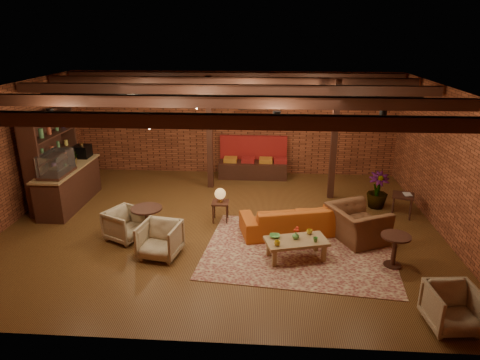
# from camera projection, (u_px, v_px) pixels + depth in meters

# --- Properties ---
(floor) EXTENTS (10.00, 10.00, 0.00)m
(floor) POSITION_uv_depth(u_px,v_px,m) (222.00, 225.00, 10.13)
(floor) COLOR #3C1F0F
(floor) RESTS_ON ground
(ceiling) EXTENTS (10.00, 8.00, 0.02)m
(ceiling) POSITION_uv_depth(u_px,v_px,m) (219.00, 89.00, 9.06)
(ceiling) COLOR black
(ceiling) RESTS_ON wall_back
(wall_back) EXTENTS (10.00, 0.02, 3.20)m
(wall_back) POSITION_uv_depth(u_px,v_px,m) (235.00, 124.00, 13.36)
(wall_back) COLOR brown
(wall_back) RESTS_ON ground
(wall_front) EXTENTS (10.00, 0.02, 3.20)m
(wall_front) POSITION_uv_depth(u_px,v_px,m) (189.00, 246.00, 5.83)
(wall_front) COLOR brown
(wall_front) RESTS_ON ground
(wall_left) EXTENTS (0.02, 8.00, 3.20)m
(wall_left) POSITION_uv_depth(u_px,v_px,m) (7.00, 157.00, 9.91)
(wall_left) COLOR brown
(wall_left) RESTS_ON ground
(wall_right) EXTENTS (0.02, 8.00, 3.20)m
(wall_right) POSITION_uv_depth(u_px,v_px,m) (449.00, 165.00, 9.28)
(wall_right) COLOR brown
(wall_right) RESTS_ON ground
(ceiling_beams) EXTENTS (9.80, 6.40, 0.22)m
(ceiling_beams) POSITION_uv_depth(u_px,v_px,m) (220.00, 94.00, 9.10)
(ceiling_beams) COLOR #321810
(ceiling_beams) RESTS_ON ceiling
(ceiling_pipe) EXTENTS (9.60, 0.12, 0.12)m
(ceiling_pipe) POSITION_uv_depth(u_px,v_px,m) (227.00, 94.00, 10.68)
(ceiling_pipe) COLOR black
(ceiling_pipe) RESTS_ON ceiling
(post_left) EXTENTS (0.16, 0.16, 3.20)m
(post_left) POSITION_uv_depth(u_px,v_px,m) (210.00, 134.00, 12.08)
(post_left) COLOR #321810
(post_left) RESTS_ON ground
(post_right) EXTENTS (0.16, 0.16, 3.20)m
(post_right) POSITION_uv_depth(u_px,v_px,m) (334.00, 141.00, 11.30)
(post_right) COLOR #321810
(post_right) RESTS_ON ground
(service_counter) EXTENTS (0.80, 2.50, 1.60)m
(service_counter) POSITION_uv_depth(u_px,v_px,m) (68.00, 176.00, 11.06)
(service_counter) COLOR #321810
(service_counter) RESTS_ON ground
(plant_counter) EXTENTS (0.35, 0.39, 0.30)m
(plant_counter) POSITION_uv_depth(u_px,v_px,m) (73.00, 158.00, 11.10)
(plant_counter) COLOR #337F33
(plant_counter) RESTS_ON service_counter
(shelving_hutch) EXTENTS (0.52, 2.00, 2.40)m
(shelving_hutch) POSITION_uv_depth(u_px,v_px,m) (53.00, 160.00, 11.05)
(shelving_hutch) COLOR #321810
(shelving_hutch) RESTS_ON ground
(banquette) EXTENTS (2.10, 0.70, 1.00)m
(banquette) POSITION_uv_depth(u_px,v_px,m) (253.00, 162.00, 13.26)
(banquette) COLOR maroon
(banquette) RESTS_ON ground
(service_sign) EXTENTS (0.86, 0.06, 0.30)m
(service_sign) POSITION_uv_depth(u_px,v_px,m) (253.00, 105.00, 12.22)
(service_sign) COLOR #FF3D19
(service_sign) RESTS_ON ceiling
(ceiling_spotlights) EXTENTS (6.40, 4.40, 0.28)m
(ceiling_spotlights) POSITION_uv_depth(u_px,v_px,m) (220.00, 105.00, 9.17)
(ceiling_spotlights) COLOR black
(ceiling_spotlights) RESTS_ON ceiling
(rug) EXTENTS (4.16, 3.35, 0.01)m
(rug) POSITION_uv_depth(u_px,v_px,m) (299.00, 250.00, 8.97)
(rug) COLOR maroon
(rug) RESTS_ON floor
(sofa) EXTENTS (2.45, 1.43, 0.67)m
(sofa) POSITION_uv_depth(u_px,v_px,m) (292.00, 219.00, 9.66)
(sofa) COLOR #AE4D18
(sofa) RESTS_ON floor
(coffee_table) EXTENTS (1.35, 0.91, 0.67)m
(coffee_table) POSITION_uv_depth(u_px,v_px,m) (296.00, 242.00, 8.55)
(coffee_table) COLOR olive
(coffee_table) RESTS_ON floor
(side_table_lamp) EXTENTS (0.40, 0.40, 0.84)m
(side_table_lamp) POSITION_uv_depth(u_px,v_px,m) (220.00, 196.00, 10.16)
(side_table_lamp) COLOR #321810
(side_table_lamp) RESTS_ON floor
(round_table_left) EXTENTS (0.68, 0.68, 0.71)m
(round_table_left) POSITION_uv_depth(u_px,v_px,m) (147.00, 217.00, 9.40)
(round_table_left) COLOR #321810
(round_table_left) RESTS_ON floor
(armchair_a) EXTENTS (0.95, 0.97, 0.76)m
(armchair_a) POSITION_uv_depth(u_px,v_px,m) (126.00, 223.00, 9.36)
(armchair_a) COLOR beige
(armchair_a) RESTS_ON floor
(armchair_b) EXTENTS (0.88, 0.84, 0.79)m
(armchair_b) POSITION_uv_depth(u_px,v_px,m) (160.00, 238.00, 8.65)
(armchair_b) COLOR beige
(armchair_b) RESTS_ON floor
(armchair_right) EXTENTS (1.19, 1.39, 1.03)m
(armchair_right) POSITION_uv_depth(u_px,v_px,m) (357.00, 218.00, 9.27)
(armchair_right) COLOR brown
(armchair_right) RESTS_ON floor
(side_table_book) EXTENTS (0.64, 0.64, 0.59)m
(side_table_book) POSITION_uv_depth(u_px,v_px,m) (403.00, 196.00, 10.48)
(side_table_book) COLOR #321810
(side_table_book) RESTS_ON floor
(round_table_right) EXTENTS (0.57, 0.57, 0.67)m
(round_table_right) POSITION_uv_depth(u_px,v_px,m) (395.00, 246.00, 8.25)
(round_table_right) COLOR #321810
(round_table_right) RESTS_ON floor
(armchair_far) EXTENTS (0.80, 0.76, 0.76)m
(armchair_far) POSITION_uv_depth(u_px,v_px,m) (453.00, 306.00, 6.56)
(armchair_far) COLOR beige
(armchair_far) RESTS_ON floor
(plant_tall) EXTENTS (1.60, 1.60, 2.84)m
(plant_tall) POSITION_uv_depth(u_px,v_px,m) (382.00, 155.00, 10.69)
(plant_tall) COLOR #4C7F4C
(plant_tall) RESTS_ON floor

